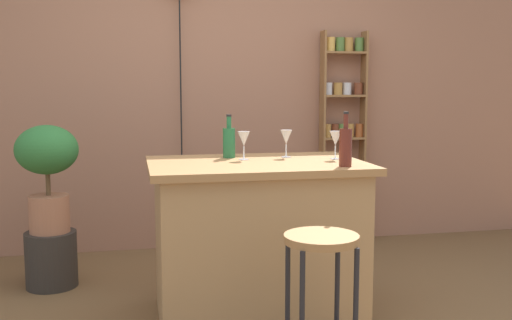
{
  "coord_description": "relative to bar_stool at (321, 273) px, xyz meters",
  "views": [
    {
      "loc": [
        -0.69,
        -2.99,
        1.33
      ],
      "look_at": [
        0.05,
        0.55,
        0.88
      ],
      "focal_mm": 42.33,
      "sensor_mm": 36.0,
      "label": 1
    }
  ],
  "objects": [
    {
      "name": "kitchen_counter",
      "position": [
        -0.13,
        0.8,
        -0.05
      ],
      "size": [
        1.21,
        0.83,
        0.91
      ],
      "color": "#A87F51",
      "rests_on": "ground"
    },
    {
      "name": "bottle_spirits_clear",
      "position": [
        -0.25,
        1.02,
        0.5
      ],
      "size": [
        0.07,
        0.07,
        0.26
      ],
      "color": "#236638",
      "rests_on": "kitchen_counter"
    },
    {
      "name": "wine_glass_left",
      "position": [
        0.35,
        0.82,
        0.52
      ],
      "size": [
        0.07,
        0.07,
        0.16
      ],
      "color": "silver",
      "rests_on": "kitchen_counter"
    },
    {
      "name": "wine_glass_center",
      "position": [
        -0.18,
        0.9,
        0.52
      ],
      "size": [
        0.07,
        0.07,
        0.16
      ],
      "color": "silver",
      "rests_on": "kitchen_counter"
    },
    {
      "name": "bar_stool",
      "position": [
        0.0,
        0.0,
        0.0
      ],
      "size": [
        0.34,
        0.34,
        0.67
      ],
      "color": "black",
      "rests_on": "ground"
    },
    {
      "name": "spice_shelf",
      "position": [
        0.93,
        2.31,
        0.44
      ],
      "size": [
        0.38,
        0.13,
        1.78
      ],
      "color": "olive",
      "rests_on": "ground"
    },
    {
      "name": "plant_stool",
      "position": [
        -1.36,
        1.59,
        -0.32
      ],
      "size": [
        0.34,
        0.34,
        0.37
      ],
      "primitive_type": "cylinder",
      "color": "#2D2823",
      "rests_on": "ground"
    },
    {
      "name": "bottle_wine_red",
      "position": [
        0.29,
        0.5,
        0.51
      ],
      "size": [
        0.07,
        0.07,
        0.29
      ],
      "color": "#5B2319",
      "rests_on": "kitchen_counter"
    },
    {
      "name": "back_wall",
      "position": [
        -0.13,
        2.45,
        0.9
      ],
      "size": [
        6.4,
        0.1,
        2.8
      ],
      "primitive_type": "cube",
      "color": "#9E6B51",
      "rests_on": "ground"
    },
    {
      "name": "potted_plant",
      "position": [
        -1.36,
        1.59,
        0.31
      ],
      "size": [
        0.4,
        0.36,
        0.71
      ],
      "color": "#A86B4C",
      "rests_on": "plant_stool"
    },
    {
      "name": "wine_glass_right",
      "position": [
        0.09,
        0.97,
        0.52
      ],
      "size": [
        0.07,
        0.07,
        0.16
      ],
      "color": "silver",
      "rests_on": "kitchen_counter"
    }
  ]
}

